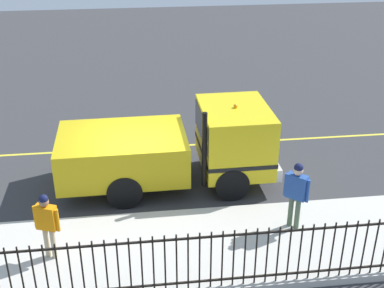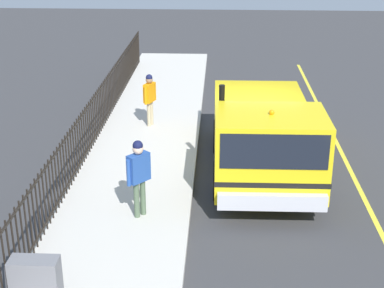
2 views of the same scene
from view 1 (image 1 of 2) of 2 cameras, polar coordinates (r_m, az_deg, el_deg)
The scene contains 8 objects.
ground_plane at distance 14.75m, azimuth -5.70°, elevation -5.10°, with size 53.20×53.20×0.00m, color #38383A.
sidewalk_slab at distance 12.22m, azimuth -5.19°, elevation -12.01°, with size 3.11×24.18×0.17m, color beige.
lane_marking at distance 17.12m, azimuth -6.03°, elevation -0.43°, with size 0.12×21.77×0.01m, color yellow.
work_truck at distance 14.49m, azimuth -0.83°, elevation 0.04°, with size 2.59×6.17×2.62m.
worker_standing at distance 12.51m, azimuth 11.65°, elevation -4.96°, with size 0.50×0.53×1.78m.
pedestrian_distant at distance 11.76m, azimuth -16.02°, elevation -8.18°, with size 0.36×0.58×1.65m.
iron_fence at distance 10.60m, azimuth -5.01°, elevation -13.39°, with size 0.04×20.59×1.40m.
traffic_cone at distance 16.85m, azimuth -11.58°, elevation -0.21°, with size 0.41×0.41×0.59m, color orange.
Camera 1 is at (12.64, -0.13, 7.60)m, focal length 47.49 mm.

